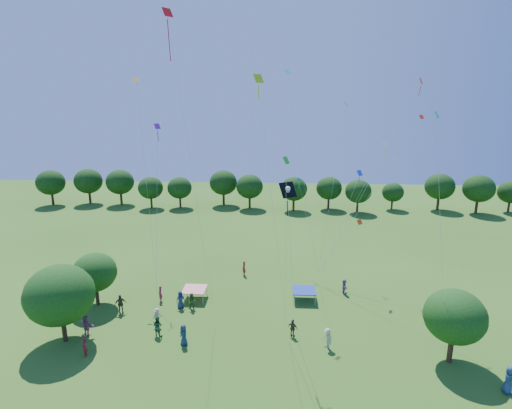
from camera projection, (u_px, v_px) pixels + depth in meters
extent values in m
cylinder|color=#422B19|center=(64.00, 331.00, 31.86)|extent=(0.37, 0.37, 1.78)
ellipsoid|color=#1A4A15|center=(60.00, 295.00, 31.10)|extent=(5.27, 5.27, 4.74)
cylinder|color=#422B19|center=(97.00, 297.00, 37.66)|extent=(0.33, 0.33, 1.61)
ellipsoid|color=#1A4A15|center=(95.00, 272.00, 37.06)|extent=(4.01, 4.01, 3.61)
cylinder|color=#422B19|center=(450.00, 350.00, 29.23)|extent=(0.38, 0.38, 1.86)
ellipsoid|color=#1A4A15|center=(455.00, 316.00, 28.56)|extent=(4.32, 4.32, 3.89)
cylinder|color=#422B19|center=(53.00, 199.00, 75.39)|extent=(0.44, 0.44, 2.15)
ellipsoid|color=#143910|center=(51.00, 182.00, 74.60)|extent=(5.17, 5.17, 4.65)
cylinder|color=#422B19|center=(90.00, 198.00, 76.59)|extent=(0.45, 0.45, 2.17)
ellipsoid|color=#143910|center=(88.00, 181.00, 75.79)|extent=(5.22, 5.22, 4.70)
cylinder|color=#422B19|center=(121.00, 199.00, 75.88)|extent=(0.44, 0.44, 2.15)
ellipsoid|color=#143910|center=(120.00, 182.00, 75.09)|extent=(5.17, 5.17, 4.65)
cylinder|color=#422B19|center=(152.00, 203.00, 73.30)|extent=(0.38, 0.38, 1.87)
ellipsoid|color=#143910|center=(151.00, 188.00, 72.62)|extent=(4.48, 4.48, 4.03)
cylinder|color=#422B19|center=(180.00, 203.00, 73.59)|extent=(0.38, 0.38, 1.84)
ellipsoid|color=#143910|center=(180.00, 188.00, 72.91)|extent=(4.42, 4.42, 3.98)
cylinder|color=#422B19|center=(224.00, 199.00, 75.41)|extent=(0.44, 0.44, 2.14)
ellipsoid|color=#143910|center=(223.00, 183.00, 74.62)|extent=(5.14, 5.14, 4.63)
cylinder|color=#422B19|center=(250.00, 203.00, 73.01)|extent=(0.42, 0.42, 2.03)
ellipsoid|color=#143910|center=(250.00, 186.00, 72.26)|extent=(4.86, 4.86, 4.37)
cylinder|color=#422B19|center=(293.00, 205.00, 71.45)|extent=(0.40, 0.40, 1.96)
ellipsoid|color=#143910|center=(294.00, 189.00, 70.73)|extent=(4.71, 4.71, 4.24)
cylinder|color=#422B19|center=(328.00, 204.00, 72.56)|extent=(0.39, 0.39, 1.91)
ellipsoid|color=#143910|center=(329.00, 188.00, 71.86)|extent=(4.59, 4.59, 4.13)
cylinder|color=#422B19|center=(357.00, 207.00, 70.17)|extent=(0.39, 0.39, 1.89)
ellipsoid|color=#143910|center=(358.00, 191.00, 69.47)|extent=(4.54, 4.54, 4.08)
cylinder|color=#422B19|center=(392.00, 205.00, 72.26)|extent=(0.33, 0.33, 1.58)
ellipsoid|color=#143910|center=(393.00, 192.00, 71.68)|extent=(3.80, 3.80, 3.42)
cylinder|color=#422B19|center=(438.00, 204.00, 71.93)|extent=(0.44, 0.44, 2.13)
ellipsoid|color=#143910|center=(440.00, 186.00, 71.14)|extent=(5.12, 5.12, 4.61)
cylinder|color=#422B19|center=(476.00, 207.00, 69.65)|extent=(0.45, 0.45, 2.18)
ellipsoid|color=#143910|center=(479.00, 189.00, 68.84)|extent=(5.24, 5.24, 4.72)
cylinder|color=#422B19|center=(509.00, 207.00, 70.34)|extent=(0.37, 0.37, 1.81)
ellipsoid|color=#143910|center=(511.00, 192.00, 69.68)|extent=(4.35, 4.35, 3.91)
cube|color=red|center=(194.00, 289.00, 38.68)|extent=(2.20, 2.20, 0.08)
cylinder|color=#999999|center=(182.00, 298.00, 37.89)|extent=(0.05, 0.05, 1.10)
cylinder|color=#999999|center=(203.00, 299.00, 37.77)|extent=(0.05, 0.05, 1.10)
cylinder|color=#999999|center=(187.00, 289.00, 39.83)|extent=(0.05, 0.05, 1.10)
cylinder|color=#999999|center=(207.00, 290.00, 39.71)|extent=(0.05, 0.05, 1.10)
cube|color=navy|center=(304.00, 290.00, 38.49)|extent=(2.20, 2.20, 0.08)
cylinder|color=#999999|center=(294.00, 299.00, 37.70)|extent=(0.05, 0.05, 1.10)
cylinder|color=#999999|center=(315.00, 300.00, 37.58)|extent=(0.05, 0.05, 1.10)
cylinder|color=#999999|center=(293.00, 290.00, 39.64)|extent=(0.05, 0.05, 1.10)
cylinder|color=#999999|center=(314.00, 291.00, 39.52)|extent=(0.05, 0.05, 1.10)
imported|color=navy|center=(184.00, 335.00, 31.32)|extent=(0.91, 0.95, 1.73)
imported|color=maroon|center=(85.00, 347.00, 29.89)|extent=(0.56, 0.70, 1.62)
imported|color=#2E5A26|center=(192.00, 301.00, 36.80)|extent=(0.85, 0.55, 1.60)
imported|color=#A6A485|center=(327.00, 338.00, 30.93)|extent=(0.89, 1.19, 1.66)
imported|color=#473B39|center=(120.00, 304.00, 36.13)|extent=(1.13, 0.98, 1.79)
imported|color=#96577B|center=(86.00, 325.00, 32.71)|extent=(1.67, 1.24, 1.71)
imported|color=navy|center=(180.00, 300.00, 37.05)|extent=(0.94, 0.83, 1.68)
imported|color=maroon|center=(244.00, 268.00, 44.14)|extent=(0.58, 0.72, 1.67)
imported|color=#245531|center=(158.00, 326.00, 32.62)|extent=(0.95, 0.74, 1.70)
imported|color=tan|center=(157.00, 317.00, 34.14)|extent=(0.91, 1.13, 1.58)
imported|color=#423935|center=(293.00, 328.00, 32.46)|extent=(0.98, 0.80, 1.52)
imported|color=#8C5490|center=(344.00, 286.00, 39.94)|extent=(0.55, 1.44, 1.53)
imported|color=navy|center=(509.00, 380.00, 26.04)|extent=(0.60, 1.00, 1.94)
imported|color=#A01D41|center=(160.00, 294.00, 38.28)|extent=(0.54, 0.68, 1.60)
cube|color=black|center=(288.00, 190.00, 28.50)|extent=(1.36, 1.20, 1.02)
cube|color=black|center=(287.00, 208.00, 28.87)|extent=(0.11, 0.27, 1.18)
sphere|color=white|center=(288.00, 189.00, 28.42)|extent=(0.37, 0.37, 0.37)
cylinder|color=white|center=(288.00, 193.00, 28.48)|extent=(0.27, 0.52, 0.34)
cylinder|color=white|center=(288.00, 193.00, 28.48)|extent=(0.27, 0.52, 0.34)
cylinder|color=beige|center=(291.00, 263.00, 30.60)|extent=(0.75, 1.49, 10.71)
cube|color=red|center=(167.00, 12.00, 29.86)|extent=(0.80, 0.85, 0.68)
cube|color=red|center=(169.00, 41.00, 30.39)|extent=(0.12, 0.64, 2.94)
cylinder|color=beige|center=(192.00, 173.00, 32.21)|extent=(3.02, 1.02, 23.54)
cube|color=#E3410D|center=(360.00, 222.00, 40.54)|extent=(0.62, 0.53, 0.47)
cylinder|color=beige|center=(338.00, 249.00, 41.32)|extent=(4.05, 0.10, 5.33)
cube|color=#FF3B0D|center=(421.00, 81.00, 33.09)|extent=(0.30, 0.55, 0.48)
cube|color=#FF3B0D|center=(420.00, 90.00, 33.32)|extent=(0.17, 0.19, 0.83)
cylinder|color=beige|center=(365.00, 189.00, 37.52)|extent=(7.11, 3.90, 18.83)
cube|color=#C5D713|center=(258.00, 78.00, 24.50)|extent=(0.67, 0.63, 0.54)
cube|color=#C5D713|center=(259.00, 92.00, 24.74)|extent=(0.08, 0.20, 0.83)
cylinder|color=beige|center=(274.00, 219.00, 28.37)|extent=(2.10, 3.41, 18.44)
cube|color=#1E9E1C|center=(286.00, 160.00, 26.49)|extent=(0.50, 0.60, 0.48)
cylinder|color=beige|center=(286.00, 250.00, 29.48)|extent=(0.26, 2.78, 13.32)
cube|color=#148FD1|center=(437.00, 115.00, 24.58)|extent=(0.28, 0.48, 0.41)
cylinder|color=beige|center=(441.00, 243.00, 26.62)|extent=(2.44, 0.21, 16.35)
cube|color=purple|center=(157.00, 126.00, 38.82)|extent=(0.62, 0.66, 0.52)
cube|color=purple|center=(158.00, 136.00, 39.09)|extent=(0.08, 0.25, 1.06)
cylinder|color=beige|center=(157.00, 209.00, 38.35)|extent=(0.48, 4.80, 14.85)
cube|color=white|center=(385.00, 144.00, 40.63)|extent=(0.54, 0.37, 0.43)
cube|color=white|center=(384.00, 152.00, 40.88)|extent=(0.18, 0.22, 1.02)
cylinder|color=beige|center=(351.00, 210.00, 41.35)|extent=(6.46, 2.30, 13.07)
cube|color=#0BB38C|center=(288.00, 72.00, 36.38)|extent=(0.61, 0.62, 0.37)
cylinder|color=beige|center=(304.00, 180.00, 39.21)|extent=(3.54, 1.03, 19.83)
cube|color=red|center=(346.00, 104.00, 42.20)|extent=(0.53, 0.67, 0.46)
cylinder|color=beige|center=(332.00, 189.00, 41.95)|extent=(2.80, 5.05, 16.96)
cube|color=red|center=(422.00, 117.00, 34.01)|extent=(0.47, 0.41, 0.32)
cylinder|color=beige|center=(364.00, 203.00, 38.06)|extent=(7.92, 3.81, 15.96)
cube|color=orange|center=(136.00, 80.00, 40.86)|extent=(0.54, 0.41, 0.37)
cylinder|color=beige|center=(146.00, 182.00, 39.42)|extent=(3.38, 7.74, 19.43)
cube|color=#1A923F|center=(299.00, 180.00, 45.02)|extent=(0.55, 0.53, 0.42)
cube|color=#1A923F|center=(299.00, 186.00, 45.23)|extent=(0.07, 0.17, 0.71)
cylinder|color=beige|center=(308.00, 225.00, 43.56)|extent=(2.09, 5.16, 8.66)
cube|color=#1735E7|center=(360.00, 173.00, 42.35)|extent=(0.74, 0.72, 0.56)
cube|color=#1735E7|center=(359.00, 180.00, 42.58)|extent=(0.07, 0.16, 0.67)
cylinder|color=beige|center=(341.00, 224.00, 41.98)|extent=(4.03, 3.62, 9.83)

